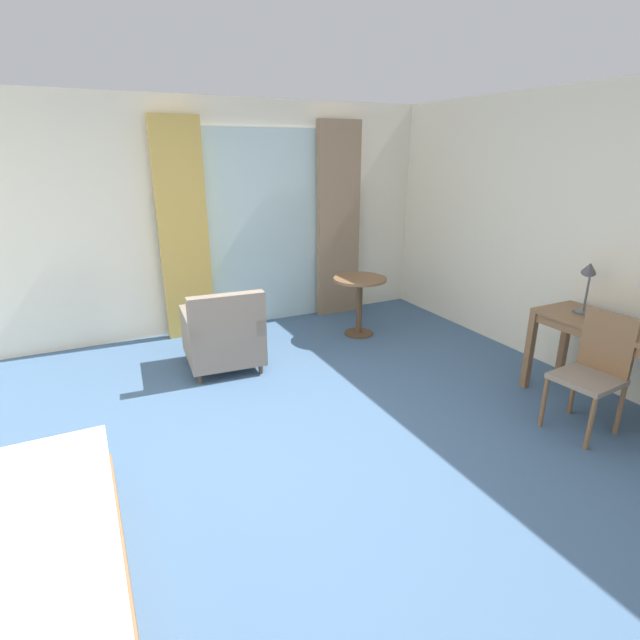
{
  "coord_description": "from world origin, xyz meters",
  "views": [
    {
      "loc": [
        -0.96,
        -2.76,
        2.06
      ],
      "look_at": [
        0.46,
        0.12,
        0.94
      ],
      "focal_mm": 27.35,
      "sensor_mm": 36.0,
      "label": 1
    }
  ],
  "objects_px": {
    "writing_desk": "(631,341)",
    "round_cafe_table": "(360,293)",
    "desk_lamp": "(588,278)",
    "armchair_by_window": "(223,336)",
    "desk_chair": "(595,367)"
  },
  "relations": [
    {
      "from": "writing_desk",
      "to": "round_cafe_table",
      "type": "distance_m",
      "value": 2.73
    },
    {
      "from": "armchair_by_window",
      "to": "round_cafe_table",
      "type": "bearing_deg",
      "value": 7.4
    },
    {
      "from": "writing_desk",
      "to": "armchair_by_window",
      "type": "height_order",
      "value": "armchair_by_window"
    },
    {
      "from": "round_cafe_table",
      "to": "armchair_by_window",
      "type": "bearing_deg",
      "value": -172.6
    },
    {
      "from": "writing_desk",
      "to": "desk_lamp",
      "type": "relative_size",
      "value": 3.41
    },
    {
      "from": "writing_desk",
      "to": "armchair_by_window",
      "type": "xyz_separation_m",
      "value": [
        -2.6,
        2.35,
        -0.33
      ]
    },
    {
      "from": "desk_lamp",
      "to": "writing_desk",
      "type": "bearing_deg",
      "value": -103.43
    },
    {
      "from": "desk_lamp",
      "to": "armchair_by_window",
      "type": "bearing_deg",
      "value": 146.29
    },
    {
      "from": "desk_lamp",
      "to": "armchair_by_window",
      "type": "xyz_separation_m",
      "value": [
        -2.73,
        1.82,
        -0.69
      ]
    },
    {
      "from": "desk_chair",
      "to": "armchair_by_window",
      "type": "xyz_separation_m",
      "value": [
        -2.23,
        2.34,
        -0.18
      ]
    },
    {
      "from": "armchair_by_window",
      "to": "round_cafe_table",
      "type": "relative_size",
      "value": 1.21
    },
    {
      "from": "writing_desk",
      "to": "armchair_by_window",
      "type": "bearing_deg",
      "value": 137.86
    },
    {
      "from": "round_cafe_table",
      "to": "writing_desk",
      "type": "bearing_deg",
      "value": -70.32
    },
    {
      "from": "desk_chair",
      "to": "desk_lamp",
      "type": "distance_m",
      "value": 0.89
    },
    {
      "from": "desk_chair",
      "to": "armchair_by_window",
      "type": "bearing_deg",
      "value": 133.57
    }
  ]
}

